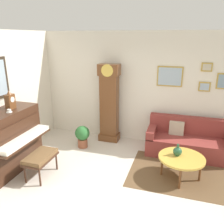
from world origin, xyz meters
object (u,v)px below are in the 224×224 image
piano (9,141)px  coffee_table (182,159)px  teacup (9,111)px  green_jug (177,151)px  mantel_clock (10,101)px  piano_bench (40,158)px  couch (188,141)px  potted_plant (82,135)px  grandfather_clock (109,105)px

piano → coffee_table: piano is taller
teacup → green_jug: bearing=12.9°
coffee_table → green_jug: bearing=154.1°
piano → mantel_clock: (0.00, 0.20, 0.80)m
piano_bench → coffee_table: 2.74m
couch → potted_plant: couch is taller
grandfather_clock → potted_plant: size_ratio=3.62×
piano_bench → coffee_table: size_ratio=0.80×
piano → grandfather_clock: 2.51m
piano_bench → piano: bearing=175.1°
mantel_clock → teacup: size_ratio=3.28×
piano → green_jug: (3.32, 0.73, -0.09)m
grandfather_clock → teacup: bearing=-125.5°
piano → green_jug: piano is taller
couch → mantel_clock: 4.04m
grandfather_clock → coffee_table: 2.34m
coffee_table → green_jug: green_jug is taller
piano → coffee_table: 3.48m
grandfather_clock → green_jug: grandfather_clock is taller
piano_bench → coffee_table: bearing=15.9°
piano → coffee_table: size_ratio=1.64×
piano → potted_plant: 1.72m
teacup → green_jug: size_ratio=0.48×
mantel_clock → grandfather_clock: bearing=49.1°
mantel_clock → green_jug: (3.32, 0.53, -0.89)m
green_jug → teacup: bearing=-167.1°
piano_bench → green_jug: 2.67m
piano_bench → teacup: (-0.65, 0.06, 0.88)m
coffee_table → piano_bench: bearing=-164.1°
piano_bench → potted_plant: (0.25, 1.41, -0.08)m
grandfather_clock → couch: (2.01, -0.18, -0.65)m
piano_bench → green_jug: green_jug is taller
grandfather_clock → coffee_table: (1.88, -1.28, -0.54)m
couch → piano: bearing=-153.3°
piano → potted_plant: piano is taller
piano → mantel_clock: mantel_clock is taller
mantel_clock → green_jug: bearing=9.0°
grandfather_clock → mantel_clock: size_ratio=5.34×
grandfather_clock → couch: grandfather_clock is taller
coffee_table → teacup: teacup is taller
green_jug → piano_bench: bearing=-162.7°
couch → coffee_table: (-0.14, -1.10, 0.11)m
piano_bench → grandfather_clock: size_ratio=0.34×
piano_bench → green_jug: bearing=17.3°
teacup → potted_plant: size_ratio=0.21×
grandfather_clock → coffee_table: grandfather_clock is taller
couch → coffee_table: 1.11m
piano_bench → potted_plant: size_ratio=1.25×
couch → coffee_table: couch is taller
green_jug → potted_plant: bearing=164.8°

